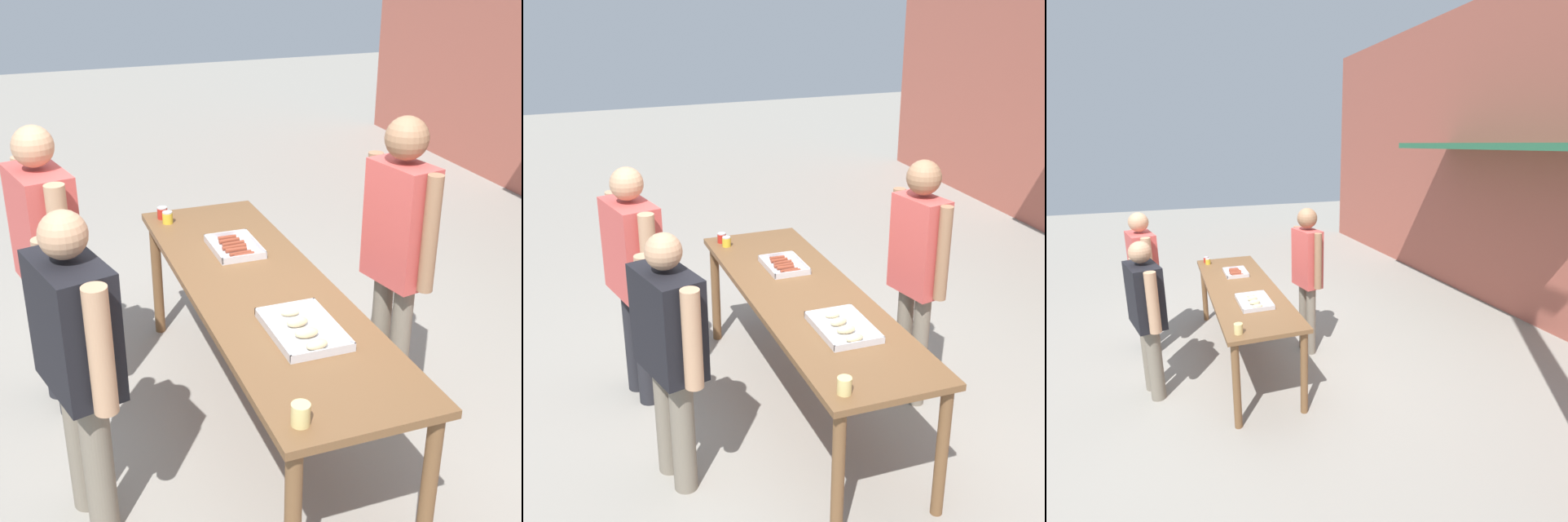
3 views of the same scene
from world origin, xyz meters
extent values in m
plane|color=gray|center=(0.00, 0.00, 0.00)|extent=(24.00, 24.00, 0.00)
cube|color=brown|center=(0.00, 0.00, 0.85)|extent=(2.58, 0.75, 0.04)
cylinder|color=brown|center=(-1.22, -0.31, 0.42)|extent=(0.07, 0.07, 0.83)
cylinder|color=brown|center=(-1.22, 0.31, 0.42)|extent=(0.07, 0.07, 0.83)
cylinder|color=brown|center=(1.22, 0.31, 0.42)|extent=(0.07, 0.07, 0.83)
cube|color=silver|center=(-0.51, 0.02, 0.87)|extent=(0.38, 0.27, 0.01)
cube|color=silver|center=(-0.51, -0.11, 0.90)|extent=(0.38, 0.01, 0.03)
cube|color=silver|center=(-0.51, 0.15, 0.90)|extent=(0.38, 0.01, 0.03)
cube|color=silver|center=(-0.69, 0.02, 0.90)|extent=(0.01, 0.27, 0.03)
cube|color=silver|center=(-0.33, 0.02, 0.90)|extent=(0.01, 0.27, 0.03)
cylinder|color=brown|center=(-0.66, 0.02, 0.89)|extent=(0.03, 0.11, 0.02)
cylinder|color=brown|center=(-0.60, 0.02, 0.89)|extent=(0.03, 0.13, 0.03)
cylinder|color=brown|center=(-0.56, 0.03, 0.89)|extent=(0.03, 0.14, 0.02)
cylinder|color=brown|center=(-0.51, 0.02, 0.89)|extent=(0.03, 0.15, 0.02)
cylinder|color=brown|center=(-0.46, 0.01, 0.89)|extent=(0.03, 0.13, 0.03)
cylinder|color=brown|center=(-0.41, 0.02, 0.89)|extent=(0.03, 0.13, 0.02)
cylinder|color=brown|center=(-0.37, 0.03, 0.89)|extent=(0.04, 0.12, 0.03)
cube|color=silver|center=(0.52, 0.02, 0.87)|extent=(0.47, 0.32, 0.01)
cube|color=silver|center=(0.52, -0.13, 0.90)|extent=(0.47, 0.01, 0.03)
cube|color=silver|center=(0.52, 0.18, 0.90)|extent=(0.47, 0.01, 0.03)
cube|color=silver|center=(0.29, 0.02, 0.90)|extent=(0.01, 0.32, 0.03)
cube|color=silver|center=(0.75, 0.02, 0.90)|extent=(0.01, 0.32, 0.03)
ellipsoid|color=beige|center=(0.36, 0.02, 0.90)|extent=(0.06, 0.10, 0.03)
ellipsoid|color=beige|center=(0.47, 0.01, 0.90)|extent=(0.06, 0.11, 0.05)
ellipsoid|color=beige|center=(0.57, 0.01, 0.90)|extent=(0.07, 0.12, 0.05)
ellipsoid|color=beige|center=(0.68, 0.02, 0.90)|extent=(0.07, 0.11, 0.04)
cylinder|color=#B22319|center=(-1.15, -0.26, 0.91)|extent=(0.07, 0.07, 0.07)
cylinder|color=#B2B2B7|center=(-1.15, -0.26, 0.94)|extent=(0.06, 0.06, 0.01)
cylinder|color=gold|center=(-1.06, -0.25, 0.91)|extent=(0.07, 0.07, 0.07)
cylinder|color=#B2B2B7|center=(-1.06, -0.25, 0.94)|extent=(0.06, 0.06, 0.01)
cylinder|color=#DBC67A|center=(1.15, -0.26, 0.92)|extent=(0.08, 0.08, 0.09)
cylinder|color=#756B5B|center=(0.03, 0.73, 0.42)|extent=(0.11, 0.11, 0.84)
cylinder|color=#756B5B|center=(0.19, 0.76, 0.42)|extent=(0.11, 0.11, 0.84)
cube|color=#C64C47|center=(0.11, 0.75, 1.17)|extent=(0.41, 0.27, 0.66)
sphere|color=#936B4C|center=(0.11, 0.75, 1.63)|extent=(0.23, 0.23, 0.23)
cylinder|color=#936B4C|center=(-0.11, 0.70, 1.19)|extent=(0.08, 0.08, 0.63)
cylinder|color=#936B4C|center=(0.33, 0.79, 1.19)|extent=(0.08, 0.08, 0.63)
cylinder|color=#232328|center=(-0.48, -1.01, 0.41)|extent=(0.14, 0.14, 0.81)
cylinder|color=#232328|center=(-0.68, -1.06, 0.41)|extent=(0.14, 0.14, 0.81)
cube|color=#C64C47|center=(-0.58, -1.03, 1.13)|extent=(0.51, 0.36, 0.64)
sphere|color=tan|center=(-0.58, -1.03, 1.58)|extent=(0.22, 0.22, 0.22)
cylinder|color=tan|center=(-0.30, -0.97, 1.15)|extent=(0.11, 0.11, 0.61)
cylinder|color=tan|center=(-0.86, -1.10, 1.15)|extent=(0.11, 0.11, 0.61)
cylinder|color=#756B5B|center=(0.52, -0.97, 0.38)|extent=(0.14, 0.14, 0.76)
cylinder|color=#756B5B|center=(0.32, -1.03, 0.38)|extent=(0.14, 0.14, 0.76)
cube|color=black|center=(0.42, -1.00, 1.06)|extent=(0.51, 0.36, 0.60)
sphere|color=tan|center=(0.42, -1.00, 1.48)|extent=(0.21, 0.21, 0.21)
cylinder|color=tan|center=(0.70, -0.93, 1.07)|extent=(0.10, 0.10, 0.57)
cylinder|color=tan|center=(0.15, -1.07, 1.07)|extent=(0.10, 0.10, 0.57)
camera|label=1|loc=(3.22, -1.17, 2.59)|focal=50.00mm
camera|label=2|loc=(4.01, -1.62, 2.88)|focal=50.00mm
camera|label=3|loc=(4.32, -0.79, 2.43)|focal=28.00mm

